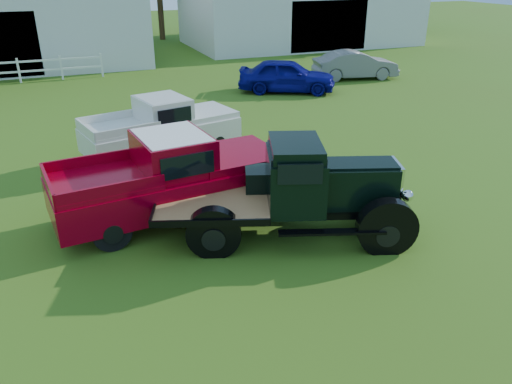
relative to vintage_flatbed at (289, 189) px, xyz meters
name	(u,v)px	position (x,y,z in m)	size (l,w,h in m)	color
ground	(269,265)	(-0.90, -1.03, -1.06)	(120.00, 120.00, 0.00)	#3D6E18
shed_right	(300,7)	(13.10, 25.97, 1.54)	(16.80, 9.20, 5.20)	silver
vintage_flatbed	(289,189)	(0.00, 0.00, 0.00)	(5.38, 2.13, 2.13)	black
red_pickup	(170,176)	(-2.17, 1.81, -0.06)	(5.50, 2.12, 2.01)	maroon
white_pickup	(161,128)	(-1.49, 5.97, -0.18)	(4.84, 1.88, 1.78)	silver
misc_car_blue	(287,76)	(5.66, 12.21, -0.31)	(1.78, 4.42, 1.50)	#080873
misc_car_grey	(355,65)	(10.19, 13.56, -0.36)	(1.49, 4.27, 1.41)	slate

